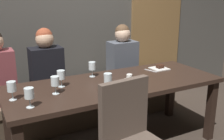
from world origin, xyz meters
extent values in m
cube|color=#4C4944|center=(0.00, 1.22, 1.50)|extent=(6.00, 0.12, 3.00)
cube|color=olive|center=(1.35, 1.15, 1.05)|extent=(0.90, 0.05, 2.10)
cube|color=black|center=(1.03, -0.35, 0.35)|extent=(0.08, 0.08, 0.69)
cube|color=black|center=(-1.03, 0.35, 0.35)|extent=(0.08, 0.08, 0.69)
cube|color=black|center=(1.03, 0.35, 0.35)|extent=(0.08, 0.08, 0.69)
cube|color=#302119|center=(0.00, 0.00, 0.72)|extent=(2.20, 0.84, 0.04)
cube|color=#4A3C2E|center=(0.00, 0.70, 0.17)|extent=(2.50, 0.40, 0.35)
cube|color=brown|center=(0.00, 0.70, 0.40)|extent=(2.50, 0.44, 0.10)
cube|color=brown|center=(-0.25, -0.61, 0.74)|extent=(0.44, 0.11, 0.48)
cube|color=black|center=(-0.52, 0.68, 0.74)|extent=(0.36, 0.24, 0.58)
sphere|color=tan|center=(-0.52, 0.68, 1.12)|extent=(0.20, 0.20, 0.20)
sphere|color=brown|center=(-0.52, 0.69, 1.15)|extent=(0.18, 0.18, 0.18)
cube|color=#4C515B|center=(0.47, 0.67, 0.73)|extent=(0.36, 0.24, 0.56)
sphere|color=#DBB293|center=(0.47, 0.67, 1.10)|extent=(0.20, 0.20, 0.20)
sphere|color=brown|center=(0.47, 0.68, 1.14)|extent=(0.18, 0.18, 0.18)
cylinder|color=silver|center=(-0.53, 0.12, 0.74)|extent=(0.06, 0.06, 0.00)
cylinder|color=silver|center=(-0.53, 0.12, 0.78)|extent=(0.01, 0.01, 0.07)
cylinder|color=silver|center=(-0.53, 0.12, 0.86)|extent=(0.08, 0.08, 0.08)
cylinder|color=maroon|center=(-0.53, 0.12, 0.84)|extent=(0.07, 0.07, 0.03)
cylinder|color=silver|center=(-0.63, -0.04, 0.74)|extent=(0.06, 0.06, 0.00)
cylinder|color=silver|center=(-0.63, -0.04, 0.78)|extent=(0.01, 0.01, 0.07)
cylinder|color=silver|center=(-0.63, -0.04, 0.86)|extent=(0.08, 0.08, 0.08)
cylinder|color=silver|center=(-0.17, -0.17, 0.74)|extent=(0.06, 0.06, 0.00)
cylinder|color=silver|center=(-0.17, -0.17, 0.78)|extent=(0.01, 0.01, 0.07)
cylinder|color=silver|center=(-0.17, -0.17, 0.86)|extent=(0.08, 0.08, 0.08)
cylinder|color=maroon|center=(-0.17, -0.17, 0.84)|extent=(0.07, 0.07, 0.04)
cylinder|color=silver|center=(-0.90, -0.24, 0.74)|extent=(0.06, 0.06, 0.00)
cylinder|color=silver|center=(-0.90, -0.24, 0.78)|extent=(0.01, 0.01, 0.07)
cylinder|color=silver|center=(-0.90, -0.24, 0.86)|extent=(0.08, 0.08, 0.08)
cylinder|color=silver|center=(-0.99, -0.01, 0.74)|extent=(0.06, 0.06, 0.00)
cylinder|color=silver|center=(-0.99, -0.01, 0.78)|extent=(0.01, 0.01, 0.07)
cylinder|color=silver|center=(-0.99, -0.01, 0.86)|extent=(0.08, 0.08, 0.08)
cylinder|color=silver|center=(-0.13, 0.28, 0.74)|extent=(0.06, 0.06, 0.00)
cylinder|color=silver|center=(-0.13, 0.28, 0.78)|extent=(0.01, 0.01, 0.07)
cylinder|color=silver|center=(-0.13, 0.28, 0.86)|extent=(0.08, 0.08, 0.08)
cylinder|color=maroon|center=(-0.13, 0.28, 0.84)|extent=(0.07, 0.07, 0.03)
cylinder|color=white|center=(0.16, -0.01, 0.74)|extent=(0.12, 0.12, 0.01)
cylinder|color=white|center=(0.16, -0.01, 0.78)|extent=(0.06, 0.06, 0.06)
cylinder|color=brown|center=(0.16, -0.01, 0.80)|extent=(0.05, 0.05, 0.01)
cube|color=white|center=(0.70, 0.19, 0.74)|extent=(0.19, 0.19, 0.01)
cube|color=#381E14|center=(0.71, 0.19, 0.77)|extent=(0.08, 0.06, 0.04)
cube|color=silver|center=(0.56, 0.17, 0.74)|extent=(0.07, 0.17, 0.01)
cube|color=silver|center=(0.09, -0.15, 0.74)|extent=(0.13, 0.12, 0.01)
camera|label=1|loc=(-1.25, -2.30, 1.63)|focal=43.47mm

